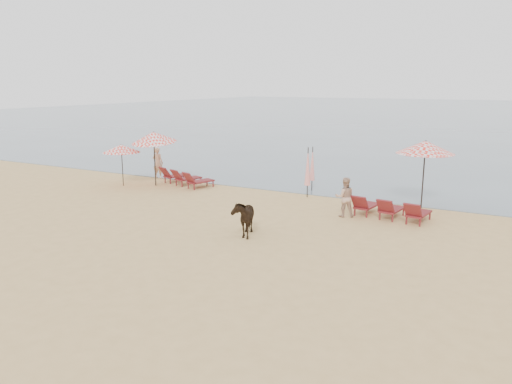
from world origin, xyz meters
TOP-DOWN VIEW (x-y plane):
  - ground at (0.00, 0.00)m, footprint 120.00×120.00m
  - sea at (0.00, 80.00)m, footprint 160.00×140.00m
  - lounger_cluster_left at (-6.18, 9.12)m, footprint 2.94×2.28m
  - lounger_cluster_right at (4.21, 7.65)m, footprint 2.77×1.86m
  - umbrella_open_left_a at (-8.81, 7.62)m, footprint 1.79×1.79m
  - umbrella_open_left_b at (-7.42, 8.39)m, footprint 2.15×2.20m
  - umbrella_open_right at (4.94, 9.90)m, footprint 2.25×2.25m
  - umbrella_closed_left at (-0.17, 10.84)m, footprint 0.25×0.25m
  - umbrella_closed_right at (0.14, 9.53)m, footprint 0.27×0.27m
  - cow at (0.41, 3.35)m, footprint 1.22×1.62m
  - beachgoer_left at (-8.52, 9.95)m, footprint 0.64×0.45m
  - beachgoer_right_a at (2.61, 7.18)m, footprint 0.91×0.84m

SIDE VIEW (x-z plane):
  - ground at x=0.00m, z-range 0.00..0.00m
  - sea at x=0.00m, z-range -0.03..0.03m
  - lounger_cluster_right at x=4.21m, z-range 0.11..0.68m
  - lounger_cluster_left at x=-6.18m, z-range 0.11..0.68m
  - cow at x=0.41m, z-range 0.00..1.25m
  - beachgoer_right_a at x=2.61m, z-range 0.00..1.51m
  - beachgoer_left at x=-8.52m, z-range 0.00..1.66m
  - umbrella_closed_left at x=-0.17m, z-range 0.24..2.32m
  - umbrella_closed_right at x=0.14m, z-range 0.26..2.48m
  - umbrella_open_left_a at x=-8.81m, z-range 0.81..2.85m
  - umbrella_open_left_b at x=-7.42m, z-range 1.00..3.75m
  - umbrella_open_right at x=4.94m, z-range 1.10..3.84m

